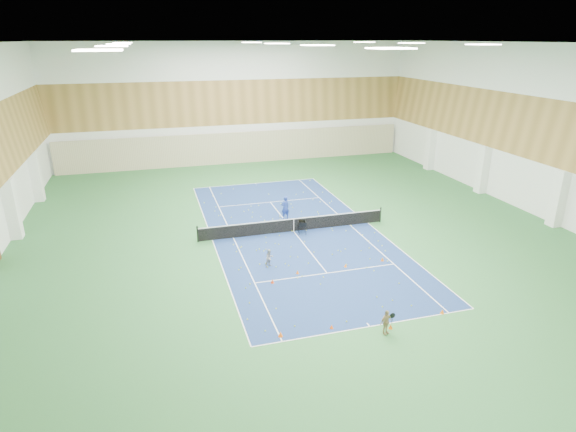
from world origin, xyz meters
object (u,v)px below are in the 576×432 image
Objects in this scene: tennis_net at (294,224)px; child_court at (270,258)px; coach at (285,208)px; ball_cart at (302,228)px; child_apron at (386,322)px.

tennis_net reaches higher than child_court.
coach is at bearing 87.56° from tennis_net.
tennis_net reaches higher than ball_cart.
child_apron reaches higher than child_court.
coach is 1.90× the size of ball_cart.
coach is at bearing 42.19° from child_court.
tennis_net is at bearing 74.79° from coach.
child_court is at bearing 93.38° from child_apron.
tennis_net is 5.46m from child_court.
child_apron is (0.32, -15.02, -0.29)m from coach.
coach reaches higher than child_court.
coach is 1.66× the size of child_court.
child_court is at bearing 54.69° from coach.
tennis_net is at bearing 134.10° from ball_cart.
child_apron reaches higher than tennis_net.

